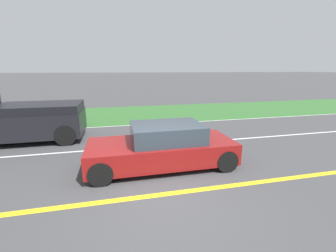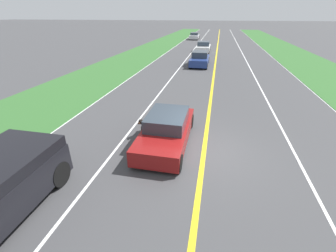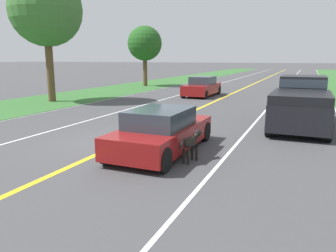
{
  "view_description": "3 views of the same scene",
  "coord_description": "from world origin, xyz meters",
  "px_view_note": "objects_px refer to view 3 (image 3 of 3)",
  "views": [
    {
      "loc": [
        -4.63,
        0.99,
        2.87
      ],
      "look_at": [
        2.14,
        -0.62,
        1.1
      ],
      "focal_mm": 24.0,
      "sensor_mm": 36.0,
      "label": 1
    },
    {
      "loc": [
        -0.18,
        7.71,
        4.91
      ],
      "look_at": [
        1.56,
        -0.39,
        0.76
      ],
      "focal_mm": 24.0,
      "sensor_mm": 36.0,
      "label": 2
    },
    {
      "loc": [
        5.5,
        -8.98,
        2.75
      ],
      "look_at": [
        1.72,
        -0.15,
        0.75
      ],
      "focal_mm": 35.0,
      "sensor_mm": 36.0,
      "label": 3
    }
  ],
  "objects_px": {
    "dog": "(192,142)",
    "pickup_truck": "(301,102)",
    "ego_car": "(162,131)",
    "roadside_tree_left_far": "(145,44)",
    "oncoming_car": "(202,87)",
    "roadside_tree_left_near": "(46,10)"
  },
  "relations": [
    {
      "from": "pickup_truck",
      "to": "oncoming_car",
      "type": "bearing_deg",
      "value": 128.03
    },
    {
      "from": "roadside_tree_left_near",
      "to": "roadside_tree_left_far",
      "type": "relative_size",
      "value": 1.34
    },
    {
      "from": "pickup_truck",
      "to": "roadside_tree_left_far",
      "type": "height_order",
      "value": "roadside_tree_left_far"
    },
    {
      "from": "dog",
      "to": "roadside_tree_left_near",
      "type": "bearing_deg",
      "value": 158.85
    },
    {
      "from": "ego_car",
      "to": "pickup_truck",
      "type": "distance_m",
      "value": 6.82
    },
    {
      "from": "ego_car",
      "to": "roadside_tree_left_near",
      "type": "bearing_deg",
      "value": 145.54
    },
    {
      "from": "ego_car",
      "to": "oncoming_car",
      "type": "height_order",
      "value": "oncoming_car"
    },
    {
      "from": "roadside_tree_left_near",
      "to": "dog",
      "type": "bearing_deg",
      "value": -33.77
    },
    {
      "from": "roadside_tree_left_far",
      "to": "ego_car",
      "type": "bearing_deg",
      "value": -61.76
    },
    {
      "from": "dog",
      "to": "roadside_tree_left_near",
      "type": "xyz_separation_m",
      "value": [
        -12.34,
        8.25,
        5.06
      ]
    },
    {
      "from": "pickup_truck",
      "to": "oncoming_car",
      "type": "xyz_separation_m",
      "value": [
        -7.02,
        8.97,
        -0.35
      ]
    },
    {
      "from": "oncoming_car",
      "to": "roadside_tree_left_far",
      "type": "height_order",
      "value": "roadside_tree_left_far"
    },
    {
      "from": "dog",
      "to": "roadside_tree_left_far",
      "type": "xyz_separation_m",
      "value": [
        -12.31,
        21.36,
        3.6
      ]
    },
    {
      "from": "oncoming_car",
      "to": "roadside_tree_left_near",
      "type": "xyz_separation_m",
      "value": [
        -7.86,
        -7.01,
        4.95
      ]
    },
    {
      "from": "dog",
      "to": "pickup_truck",
      "type": "relative_size",
      "value": 0.19
    },
    {
      "from": "ego_car",
      "to": "dog",
      "type": "height_order",
      "value": "ego_car"
    },
    {
      "from": "pickup_truck",
      "to": "roadside_tree_left_far",
      "type": "distance_m",
      "value": 21.4
    },
    {
      "from": "dog",
      "to": "oncoming_car",
      "type": "bearing_deg",
      "value": 118.96
    },
    {
      "from": "oncoming_car",
      "to": "roadside_tree_left_far",
      "type": "relative_size",
      "value": 0.75
    },
    {
      "from": "ego_car",
      "to": "roadside_tree_left_near",
      "type": "xyz_separation_m",
      "value": [
        -11.19,
        7.68,
        5.0
      ]
    },
    {
      "from": "ego_car",
      "to": "oncoming_car",
      "type": "distance_m",
      "value": 15.06
    },
    {
      "from": "dog",
      "to": "pickup_truck",
      "type": "xyz_separation_m",
      "value": [
        2.55,
        6.28,
        0.46
      ]
    }
  ]
}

